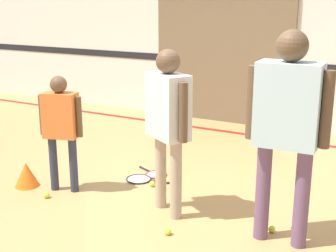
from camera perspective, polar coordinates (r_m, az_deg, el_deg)
name	(u,v)px	position (r m, az deg, el deg)	size (l,w,h in m)	color
ground_plane	(164,204)	(4.88, -0.43, -9.43)	(16.00, 16.00, 0.00)	tan
wall_back	(272,28)	(7.67, 12.52, 11.61)	(16.00, 0.07, 3.20)	silver
wall_panel	(222,59)	(7.92, 6.58, 8.14)	(2.40, 0.05, 2.14)	#756047
floor_stripe	(253,135)	(7.32, 10.37, -1.12)	(14.40, 0.10, 0.01)	red
person_instructor	(168,115)	(4.37, 0.00, 1.38)	(0.54, 0.44, 1.60)	tan
person_student_left	(61,121)	(5.07, -12.94, 0.57)	(0.47, 0.29, 1.27)	#2D334C
person_student_right	(287,116)	(3.90, 14.35, 1.15)	(0.69, 0.30, 1.81)	#6B4C70
racket_spare_on_floor	(140,179)	(5.48, -3.40, -6.50)	(0.55, 0.34, 0.03)	#28282D
racket_second_spare	(155,174)	(5.62, -1.58, -5.88)	(0.49, 0.34, 0.03)	red
tennis_ball_near_instructor	(168,231)	(4.28, -0.03, -12.71)	(0.07, 0.07, 0.07)	#CCE038
tennis_ball_by_spare_racket	(152,184)	(5.28, -1.91, -7.06)	(0.07, 0.07, 0.07)	#CCE038
tennis_ball_stray_left	(271,229)	(4.42, 12.50, -12.14)	(0.07, 0.07, 0.07)	#CCE038
tennis_ball_stray_right	(47,195)	(5.16, -14.59, -8.14)	(0.07, 0.07, 0.07)	#CCE038
training_cone	(27,174)	(5.49, -16.86, -5.68)	(0.27, 0.27, 0.28)	orange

